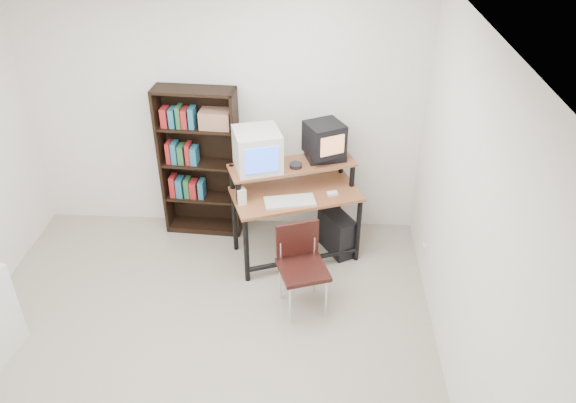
# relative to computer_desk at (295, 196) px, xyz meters

# --- Properties ---
(floor) EXTENTS (4.00, 4.00, 0.01)m
(floor) POSITION_rel_computer_desk_xyz_m (-0.75, -1.43, -0.69)
(floor) COLOR #A89F8B
(floor) RESTS_ON ground
(ceiling) EXTENTS (4.00, 4.00, 0.01)m
(ceiling) POSITION_rel_computer_desk_xyz_m (-0.75, -1.43, 1.91)
(ceiling) COLOR white
(ceiling) RESTS_ON back_wall
(back_wall) EXTENTS (4.00, 0.01, 2.60)m
(back_wall) POSITION_rel_computer_desk_xyz_m (-0.75, 0.57, 0.61)
(back_wall) COLOR white
(back_wall) RESTS_ON floor
(right_wall) EXTENTS (0.01, 4.00, 2.60)m
(right_wall) POSITION_rel_computer_desk_xyz_m (1.25, -1.43, 0.61)
(right_wall) COLOR white
(right_wall) RESTS_ON floor
(computer_desk) EXTENTS (1.34, 0.97, 0.98)m
(computer_desk) POSITION_rel_computer_desk_xyz_m (0.00, 0.00, 0.00)
(computer_desk) COLOR #935530
(computer_desk) RESTS_ON floor
(crt_monitor) EXTENTS (0.51, 0.51, 0.39)m
(crt_monitor) POSITION_rel_computer_desk_xyz_m (-0.35, 0.01, 0.48)
(crt_monitor) COLOR beige
(crt_monitor) RESTS_ON computer_desk
(vcr) EXTENTS (0.42, 0.35, 0.08)m
(vcr) POSITION_rel_computer_desk_xyz_m (0.28, 0.23, 0.32)
(vcr) COLOR black
(vcr) RESTS_ON computer_desk
(crt_tv) EXTENTS (0.43, 0.43, 0.31)m
(crt_tv) POSITION_rel_computer_desk_xyz_m (0.26, 0.21, 0.52)
(crt_tv) COLOR black
(crt_tv) RESTS_ON vcr
(cd_spindle) EXTENTS (0.15, 0.15, 0.05)m
(cd_spindle) POSITION_rel_computer_desk_xyz_m (0.00, 0.04, 0.31)
(cd_spindle) COLOR #26262B
(cd_spindle) RESTS_ON computer_desk
(keyboard) EXTENTS (0.50, 0.30, 0.03)m
(keyboard) POSITION_rel_computer_desk_xyz_m (-0.04, -0.19, 0.05)
(keyboard) COLOR beige
(keyboard) RESTS_ON computer_desk
(mousepad) EXTENTS (0.24, 0.21, 0.01)m
(mousepad) POSITION_rel_computer_desk_xyz_m (0.37, -0.02, 0.03)
(mousepad) COLOR black
(mousepad) RESTS_ON computer_desk
(mouse) EXTENTS (0.11, 0.09, 0.03)m
(mouse) POSITION_rel_computer_desk_xyz_m (0.36, -0.03, 0.05)
(mouse) COLOR white
(mouse) RESTS_ON mousepad
(desk_speaker) EXTENTS (0.10, 0.10, 0.17)m
(desk_speaker) POSITION_rel_computer_desk_xyz_m (-0.49, -0.24, 0.12)
(desk_speaker) COLOR beige
(desk_speaker) RESTS_ON computer_desk
(pc_tower) EXTENTS (0.40, 0.49, 0.42)m
(pc_tower) POSITION_rel_computer_desk_xyz_m (0.42, 0.09, -0.48)
(pc_tower) COLOR black
(pc_tower) RESTS_ON floor
(school_chair) EXTENTS (0.51, 0.51, 0.80)m
(school_chair) POSITION_rel_computer_desk_xyz_m (0.08, -0.74, -0.20)
(school_chair) COLOR black
(school_chair) RESTS_ON floor
(bookshelf) EXTENTS (0.82, 0.32, 1.60)m
(bookshelf) POSITION_rel_computer_desk_xyz_m (-0.99, 0.42, 0.14)
(bookshelf) COLOR black
(bookshelf) RESTS_ON floor
(wall_outlet) EXTENTS (0.02, 0.08, 0.12)m
(wall_outlet) POSITION_rel_computer_desk_xyz_m (1.23, -0.28, -0.39)
(wall_outlet) COLOR beige
(wall_outlet) RESTS_ON right_wall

